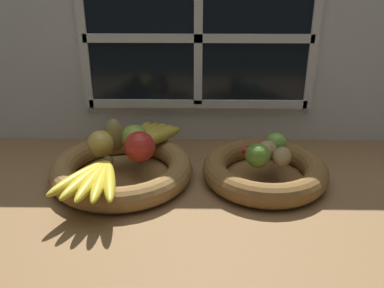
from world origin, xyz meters
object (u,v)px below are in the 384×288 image
(pear_brown, at_px, (113,135))
(banana_bunch_back, at_px, (149,135))
(fruit_bowl_right, at_px, (264,170))
(apple_green_back, at_px, (134,138))
(potato_large, at_px, (265,151))
(banana_bunch_front, at_px, (93,179))
(fruit_bowl_left, at_px, (121,169))
(lime_near, at_px, (257,155))
(potato_small, at_px, (281,157))
(apple_golden_left, at_px, (100,144))
(apple_red_right, at_px, (138,147))
(lime_far, at_px, (275,143))
(chili_pepper, at_px, (269,156))

(pear_brown, distance_m, banana_bunch_back, 0.11)
(fruit_bowl_right, height_order, apple_green_back, apple_green_back)
(potato_large, bearing_deg, fruit_bowl_right, -165.96)
(pear_brown, relative_size, banana_bunch_back, 0.49)
(apple_green_back, xyz_separation_m, pear_brown, (-0.05, 0.00, 0.01))
(banana_bunch_front, bearing_deg, banana_bunch_back, 67.48)
(banana_bunch_front, bearing_deg, apple_green_back, 68.96)
(fruit_bowl_left, height_order, lime_near, lime_near)
(potato_small, xyz_separation_m, lime_near, (-0.06, -0.01, 0.01))
(fruit_bowl_left, relative_size, lime_near, 6.02)
(apple_golden_left, xyz_separation_m, pear_brown, (0.03, 0.03, 0.01))
(fruit_bowl_left, distance_m, apple_red_right, 0.09)
(lime_far, bearing_deg, fruit_bowl_left, -174.17)
(fruit_bowl_right, xyz_separation_m, banana_bunch_back, (-0.30, 0.11, 0.05))
(apple_golden_left, relative_size, chili_pepper, 0.48)
(apple_green_back, bearing_deg, potato_large, -7.32)
(apple_red_right, height_order, banana_bunch_back, apple_red_right)
(pear_brown, relative_size, potato_small, 1.39)
(potato_small, distance_m, lime_near, 0.06)
(apple_red_right, distance_m, potato_small, 0.34)
(banana_bunch_back, height_order, chili_pepper, banana_bunch_back)
(banana_bunch_front, xyz_separation_m, chili_pepper, (0.40, 0.13, -0.00))
(apple_green_back, height_order, lime_near, apple_green_back)
(pear_brown, height_order, banana_bunch_back, pear_brown)
(lime_far, bearing_deg, chili_pepper, -116.30)
(pear_brown, height_order, banana_bunch_front, pear_brown)
(banana_bunch_back, distance_m, potato_small, 0.36)
(banana_bunch_back, bearing_deg, apple_green_back, -116.35)
(fruit_bowl_left, height_order, banana_bunch_front, banana_bunch_front)
(apple_green_back, relative_size, banana_bunch_front, 0.36)
(fruit_bowl_left, distance_m, lime_near, 0.34)
(potato_small, relative_size, lime_near, 1.06)
(apple_red_right, distance_m, lime_far, 0.34)
(potato_large, bearing_deg, apple_golden_left, 178.19)
(banana_bunch_back, bearing_deg, lime_near, -28.34)
(apple_green_back, distance_m, lime_near, 0.31)
(fruit_bowl_left, height_order, potato_small, potato_small)
(fruit_bowl_left, distance_m, apple_green_back, 0.08)
(apple_red_right, relative_size, potato_large, 1.17)
(apple_red_right, bearing_deg, chili_pepper, 1.81)
(apple_golden_left, height_order, pear_brown, pear_brown)
(apple_red_right, bearing_deg, banana_bunch_back, 84.12)
(banana_bunch_back, relative_size, lime_far, 3.35)
(banana_bunch_front, bearing_deg, fruit_bowl_right, 18.28)
(fruit_bowl_left, xyz_separation_m, fruit_bowl_right, (0.36, -0.00, 0.00))
(banana_bunch_back, height_order, potato_small, potato_small)
(apple_green_back, distance_m, potato_small, 0.37)
(apple_green_back, bearing_deg, banana_bunch_front, -111.04)
(potato_large, bearing_deg, lime_near, -123.69)
(banana_bunch_front, bearing_deg, apple_red_right, 53.98)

